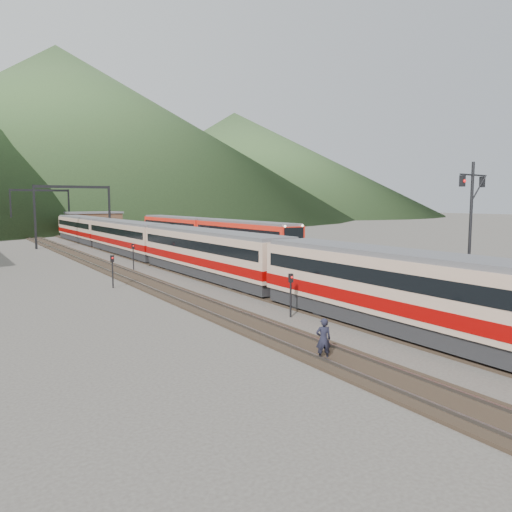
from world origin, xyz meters
TOP-DOWN VIEW (x-y plane):
  - ground at (0.00, 0.00)m, footprint 400.00×400.00m
  - track_main at (0.00, 40.00)m, footprint 2.60×200.00m
  - track_far at (-5.00, 40.00)m, footprint 2.60×200.00m
  - track_second at (11.50, 40.00)m, footprint 2.60×200.00m
  - platform at (5.60, 38.00)m, footprint 8.00×100.00m
  - gantry_near at (-2.85, 55.00)m, footprint 9.55×0.25m
  - gantry_far at (-2.85, 80.00)m, footprint 9.55×0.25m
  - station_shed at (5.60, 78.00)m, footprint 9.40×4.40m
  - hill_b at (30.00, 230.00)m, footprint 220.00×220.00m
  - hill_c at (110.00, 210.00)m, footprint 160.00×160.00m
  - main_train at (0.00, 32.17)m, footprint 2.93×80.35m
  - second_train at (11.50, 45.62)m, footprint 2.79×38.06m
  - signal_mast at (3.50, 2.01)m, footprint 2.19×0.41m
  - short_signal_a at (-2.34, 8.16)m, footprint 0.25×0.20m
  - short_signal_b at (-3.37, 30.02)m, footprint 0.22×0.16m
  - short_signal_c at (-7.59, 21.77)m, footprint 0.24×0.18m
  - worker at (-5.46, 1.82)m, footprint 0.70×0.59m

SIDE VIEW (x-z plane):
  - ground at x=0.00m, z-range 0.00..0.00m
  - track_main at x=0.00m, z-range -0.05..0.18m
  - track_far at x=-5.00m, z-range -0.05..0.18m
  - track_second at x=11.50m, z-range -0.05..0.18m
  - platform at x=5.60m, z-range 0.00..1.00m
  - worker at x=-5.46m, z-range 0.00..1.62m
  - short_signal_a at x=-2.34m, z-range 0.33..2.60m
  - short_signal_b at x=-3.37m, z-range 0.33..2.60m
  - short_signal_c at x=-7.59m, z-range 0.33..2.60m
  - second_train at x=11.50m, z-range 0.23..3.64m
  - main_train at x=0.00m, z-range 0.23..3.81m
  - station_shed at x=5.60m, z-range 1.02..4.12m
  - signal_mast at x=3.50m, z-range 1.75..8.54m
  - gantry_near at x=-2.85m, z-range 1.59..9.59m
  - gantry_far at x=-2.85m, z-range 1.59..9.59m
  - hill_c at x=110.00m, z-range 0.00..50.00m
  - hill_b at x=30.00m, z-range 0.00..75.00m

